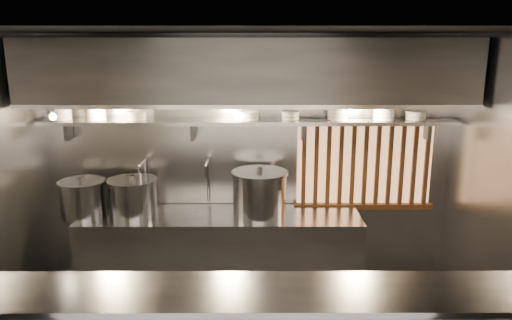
{
  "coord_description": "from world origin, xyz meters",
  "views": [
    {
      "loc": [
        0.07,
        -3.93,
        2.74
      ],
      "look_at": [
        0.08,
        0.55,
        1.65
      ],
      "focal_mm": 35.0,
      "sensor_mm": 36.0,
      "label": 1
    }
  ],
  "objects_px": {
    "stock_pot_left": "(83,198)",
    "pendant_bulb": "(238,116)",
    "heat_lamp": "(50,110)",
    "stock_pot_mid": "(133,197)",
    "stock_pot_right": "(260,193)"
  },
  "relations": [
    {
      "from": "stock_pot_left",
      "to": "pendant_bulb",
      "type": "bearing_deg",
      "value": 3.21
    },
    {
      "from": "heat_lamp",
      "to": "stock_pot_mid",
      "type": "bearing_deg",
      "value": 24.11
    },
    {
      "from": "pendant_bulb",
      "to": "stock_pot_mid",
      "type": "height_order",
      "value": "pendant_bulb"
    },
    {
      "from": "stock_pot_mid",
      "to": "stock_pot_right",
      "type": "height_order",
      "value": "stock_pot_right"
    },
    {
      "from": "heat_lamp",
      "to": "stock_pot_left",
      "type": "height_order",
      "value": "heat_lamp"
    },
    {
      "from": "heat_lamp",
      "to": "stock_pot_left",
      "type": "bearing_deg",
      "value": 60.09
    },
    {
      "from": "pendant_bulb",
      "to": "stock_pot_left",
      "type": "xyz_separation_m",
      "value": [
        -1.65,
        -0.09,
        -0.87
      ]
    },
    {
      "from": "stock_pot_right",
      "to": "stock_pot_left",
      "type": "bearing_deg",
      "value": -179.2
    },
    {
      "from": "heat_lamp",
      "to": "stock_pot_right",
      "type": "xyz_separation_m",
      "value": [
        2.02,
        0.28,
        -0.93
      ]
    },
    {
      "from": "heat_lamp",
      "to": "pendant_bulb",
      "type": "height_order",
      "value": "heat_lamp"
    },
    {
      "from": "pendant_bulb",
      "to": "stock_pot_right",
      "type": "height_order",
      "value": "pendant_bulb"
    },
    {
      "from": "stock_pot_left",
      "to": "stock_pot_mid",
      "type": "distance_m",
      "value": 0.52
    },
    {
      "from": "stock_pot_mid",
      "to": "stock_pot_right",
      "type": "bearing_deg",
      "value": -0.67
    },
    {
      "from": "stock_pot_left",
      "to": "stock_pot_mid",
      "type": "bearing_deg",
      "value": 4.62
    },
    {
      "from": "heat_lamp",
      "to": "pendant_bulb",
      "type": "distance_m",
      "value": 1.83
    }
  ]
}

